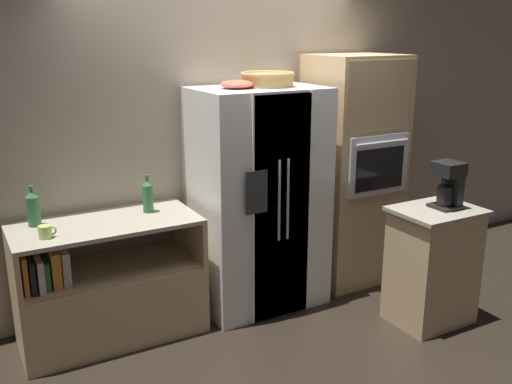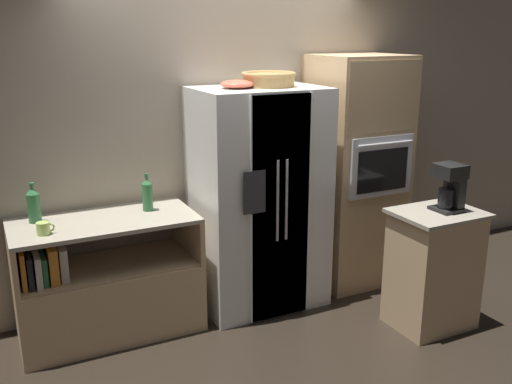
{
  "view_description": "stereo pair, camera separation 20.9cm",
  "coord_description": "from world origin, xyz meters",
  "views": [
    {
      "loc": [
        -2.02,
        -3.79,
        2.2
      ],
      "look_at": [
        0.07,
        -0.04,
        0.98
      ],
      "focal_mm": 40.0,
      "sensor_mm": 36.0,
      "label": 1
    },
    {
      "loc": [
        -1.84,
        -3.89,
        2.2
      ],
      "look_at": [
        0.07,
        -0.04,
        0.98
      ],
      "focal_mm": 40.0,
      "sensor_mm": 36.0,
      "label": 2
    }
  ],
  "objects": [
    {
      "name": "wall_oven",
      "position": [
        1.11,
        0.08,
        1.01
      ],
      "size": [
        0.74,
        0.73,
        2.01
      ],
      "color": "tan",
      "rests_on": "ground_plane"
    },
    {
      "name": "wicker_basket",
      "position": [
        0.23,
        0.06,
        1.84
      ],
      "size": [
        0.42,
        0.42,
        0.11
      ],
      "color": "tan",
      "rests_on": "refrigerator"
    },
    {
      "name": "counter_left",
      "position": [
        -1.11,
        0.08,
        0.33
      ],
      "size": [
        1.31,
        0.66,
        0.89
      ],
      "color": "tan",
      "rests_on": "ground_plane"
    },
    {
      "name": "coffee_maker",
      "position": [
        1.22,
        -0.93,
        1.11
      ],
      "size": [
        0.19,
        0.2,
        0.35
      ],
      "color": "black",
      "rests_on": "island_counter"
    },
    {
      "name": "refrigerator",
      "position": [
        0.14,
        0.04,
        0.89
      ],
      "size": [
        1.0,
        0.76,
        1.78
      ],
      "color": "white",
      "rests_on": "ground_plane"
    },
    {
      "name": "fruit_bowl",
      "position": [
        -0.05,
        0.04,
        1.81
      ],
      "size": [
        0.25,
        0.25,
        0.06
      ],
      "color": "#DB664C",
      "rests_on": "refrigerator"
    },
    {
      "name": "bottle_short",
      "position": [
        -0.74,
        0.15,
        1.02
      ],
      "size": [
        0.08,
        0.08,
        0.29
      ],
      "color": "#33723F",
      "rests_on": "counter_left"
    },
    {
      "name": "mug",
      "position": [
        -1.51,
        -0.06,
        0.93
      ],
      "size": [
        0.12,
        0.09,
        0.09
      ],
      "color": "#B2D166",
      "rests_on": "counter_left"
    },
    {
      "name": "wall_back",
      "position": [
        0.0,
        0.44,
        1.4
      ],
      "size": [
        12.0,
        0.06,
        2.8
      ],
      "color": "tan",
      "rests_on": "ground_plane"
    },
    {
      "name": "bottle_tall",
      "position": [
        -1.54,
        0.23,
        1.02
      ],
      "size": [
        0.09,
        0.09,
        0.29
      ],
      "color": "#33723F",
      "rests_on": "counter_left"
    },
    {
      "name": "ground_plane",
      "position": [
        0.0,
        0.0,
        0.0
      ],
      "size": [
        20.0,
        20.0,
        0.0
      ],
      "primitive_type": "plane",
      "color": "black"
    },
    {
      "name": "island_counter",
      "position": [
        1.14,
        -0.91,
        0.46
      ],
      "size": [
        0.63,
        0.5,
        0.92
      ],
      "color": "tan",
      "rests_on": "ground_plane"
    }
  ]
}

